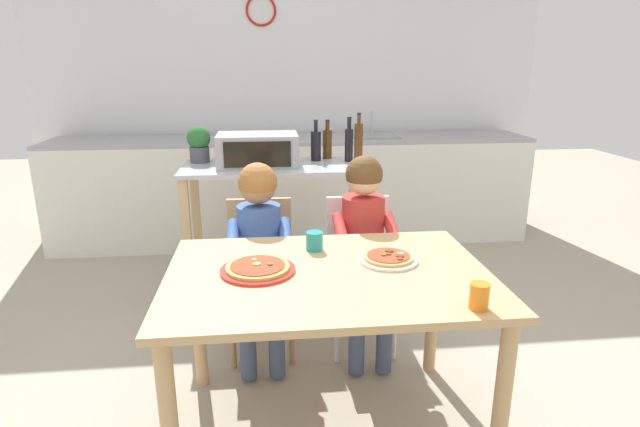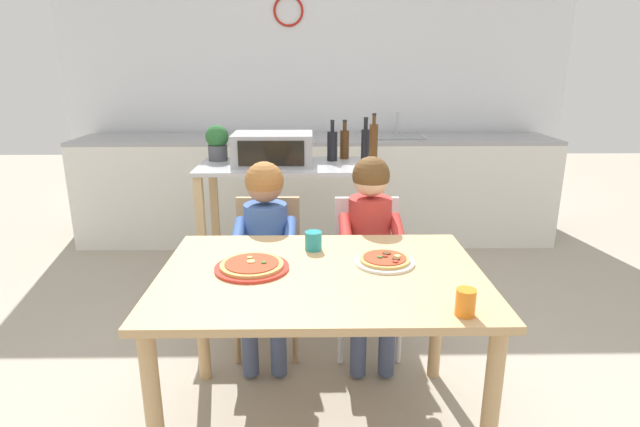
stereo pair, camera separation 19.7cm
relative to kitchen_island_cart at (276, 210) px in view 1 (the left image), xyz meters
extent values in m
plane|color=#A89E8C|center=(0.17, -0.21, -0.60)|extent=(11.37, 11.37, 0.00)
cube|color=silver|center=(0.17, 1.56, 0.75)|extent=(4.49, 0.12, 2.70)
torus|color=red|center=(-0.06, 1.49, 1.34)|extent=(0.26, 0.02, 0.26)
cube|color=silver|center=(0.17, 1.15, -0.16)|extent=(4.04, 0.60, 0.87)
cube|color=#9E9EA3|center=(0.17, 1.15, 0.29)|extent=(4.04, 0.60, 0.03)
cube|color=gray|center=(0.88, 1.15, 0.30)|extent=(0.40, 0.33, 0.02)
cylinder|color=#B7BABF|center=(0.88, 1.27, 0.40)|extent=(0.02, 0.02, 0.20)
cube|color=#B7BABF|center=(0.00, 0.00, 0.28)|extent=(1.16, 0.53, 0.02)
cube|color=tan|center=(0.00, 0.00, -0.29)|extent=(1.07, 0.49, 0.02)
cube|color=tan|center=(-0.54, -0.23, -0.16)|extent=(0.05, 0.05, 0.87)
cube|color=tan|center=(0.54, -0.23, -0.16)|extent=(0.05, 0.05, 0.87)
cube|color=tan|center=(-0.54, 0.23, -0.16)|extent=(0.05, 0.05, 0.87)
cube|color=tan|center=(0.54, 0.23, -0.16)|extent=(0.05, 0.05, 0.87)
cube|color=#999BA0|center=(-0.11, -0.01, 0.40)|extent=(0.49, 0.34, 0.20)
cube|color=black|center=(-0.11, -0.18, 0.40)|extent=(0.39, 0.01, 0.15)
cylinder|color=black|center=(0.07, -0.18, 0.34)|extent=(0.02, 0.01, 0.02)
cylinder|color=#4C2D14|center=(0.35, 0.19, 0.39)|extent=(0.06, 0.06, 0.19)
cylinder|color=#4C2D14|center=(0.35, 0.19, 0.51)|extent=(0.03, 0.03, 0.06)
cylinder|color=black|center=(0.35, 0.19, 0.55)|extent=(0.03, 0.03, 0.01)
cylinder|color=black|center=(0.48, 0.08, 0.40)|extent=(0.05, 0.05, 0.21)
cylinder|color=black|center=(0.48, 0.08, 0.54)|extent=(0.03, 0.03, 0.07)
cylinder|color=black|center=(0.48, 0.08, 0.58)|extent=(0.03, 0.03, 0.01)
cylinder|color=black|center=(0.27, 0.12, 0.39)|extent=(0.07, 0.07, 0.19)
cylinder|color=black|center=(0.27, 0.12, 0.52)|extent=(0.02, 0.02, 0.06)
cylinder|color=black|center=(0.27, 0.12, 0.56)|extent=(0.03, 0.03, 0.01)
cylinder|color=#4C2D14|center=(0.51, -0.09, 0.43)|extent=(0.05, 0.05, 0.26)
cylinder|color=#4C2D14|center=(0.51, -0.09, 0.59)|extent=(0.02, 0.02, 0.05)
cylinder|color=black|center=(0.51, -0.09, 0.62)|extent=(0.02, 0.02, 0.01)
cylinder|color=#4C4C51|center=(-0.48, 0.14, 0.35)|extent=(0.12, 0.12, 0.10)
sphere|color=#28602D|center=(-0.48, 0.14, 0.45)|extent=(0.15, 0.15, 0.15)
cube|color=tan|center=(0.17, -1.34, 0.12)|extent=(1.26, 0.88, 0.03)
cylinder|color=tan|center=(0.74, -1.73, -0.25)|extent=(0.06, 0.06, 0.70)
cylinder|color=tan|center=(-0.40, -0.96, -0.25)|extent=(0.06, 0.06, 0.70)
cylinder|color=tan|center=(0.74, -0.96, -0.25)|extent=(0.06, 0.06, 0.70)
cube|color=tan|center=(-0.10, -0.69, -0.16)|extent=(0.36, 0.36, 0.04)
cube|color=tan|center=(-0.10, -0.53, 0.03)|extent=(0.34, 0.03, 0.38)
cylinder|color=tan|center=(0.05, -0.84, -0.38)|extent=(0.03, 0.03, 0.42)
cylinder|color=tan|center=(-0.25, -0.84, -0.38)|extent=(0.03, 0.03, 0.42)
cylinder|color=tan|center=(0.05, -0.54, -0.38)|extent=(0.03, 0.03, 0.42)
cylinder|color=tan|center=(-0.25, -0.54, -0.38)|extent=(0.03, 0.03, 0.42)
cube|color=silver|center=(0.43, -0.70, -0.16)|extent=(0.36, 0.36, 0.04)
cube|color=silver|center=(0.43, -0.54, 0.03)|extent=(0.34, 0.03, 0.38)
cylinder|color=silver|center=(0.58, -0.85, -0.38)|extent=(0.03, 0.03, 0.42)
cylinder|color=silver|center=(0.28, -0.85, -0.38)|extent=(0.03, 0.03, 0.42)
cylinder|color=silver|center=(0.58, -0.55, -0.38)|extent=(0.03, 0.03, 0.42)
cylinder|color=silver|center=(0.28, -0.55, -0.38)|extent=(0.03, 0.03, 0.42)
cube|color=#424C6B|center=(-0.03, -0.83, -0.12)|extent=(0.10, 0.30, 0.10)
cylinder|color=#424C6B|center=(-0.03, -0.96, -0.36)|extent=(0.08, 0.08, 0.44)
cube|color=#424C6B|center=(-0.17, -0.83, -0.12)|extent=(0.10, 0.30, 0.10)
cylinder|color=#424C6B|center=(-0.17, -0.96, -0.36)|extent=(0.08, 0.08, 0.44)
cylinder|color=#3D60A8|center=(0.03, -0.79, 0.09)|extent=(0.06, 0.26, 0.15)
cylinder|color=#3D60A8|center=(-0.23, -0.79, 0.09)|extent=(0.06, 0.26, 0.15)
cylinder|color=#3D60A8|center=(-0.10, -0.69, 0.05)|extent=(0.22, 0.22, 0.35)
sphere|color=#A37556|center=(-0.10, -0.69, 0.33)|extent=(0.19, 0.19, 0.19)
sphere|color=#9E6633|center=(-0.10, -0.69, 0.35)|extent=(0.20, 0.20, 0.20)
cube|color=#424C6B|center=(0.50, -0.84, -0.12)|extent=(0.10, 0.30, 0.10)
cylinder|color=#424C6B|center=(0.50, -0.97, -0.36)|extent=(0.08, 0.08, 0.44)
cube|color=#424C6B|center=(0.36, -0.84, -0.12)|extent=(0.10, 0.30, 0.10)
cylinder|color=#424C6B|center=(0.36, -0.97, -0.36)|extent=(0.08, 0.08, 0.44)
cylinder|color=#BC332D|center=(0.56, -0.80, 0.11)|extent=(0.06, 0.26, 0.15)
cylinder|color=#BC332D|center=(0.30, -0.80, 0.11)|extent=(0.06, 0.26, 0.15)
cylinder|color=#BC332D|center=(0.43, -0.70, 0.07)|extent=(0.22, 0.22, 0.38)
sphere|color=beige|center=(0.43, -0.70, 0.36)|extent=(0.18, 0.18, 0.18)
sphere|color=brown|center=(0.43, -0.70, 0.38)|extent=(0.19, 0.19, 0.19)
cylinder|color=red|center=(-0.10, -1.31, 0.14)|extent=(0.30, 0.30, 0.01)
cylinder|color=tan|center=(-0.10, -1.31, 0.15)|extent=(0.25, 0.25, 0.01)
cylinder|color=#B23D23|center=(-0.10, -1.31, 0.16)|extent=(0.21, 0.21, 0.00)
cylinder|color=#386628|center=(-0.05, -1.31, 0.16)|extent=(0.02, 0.02, 0.01)
cylinder|color=#DBC666|center=(-0.11, -1.30, 0.16)|extent=(0.03, 0.03, 0.01)
cylinder|color=#DBC666|center=(-0.12, -1.26, 0.16)|extent=(0.02, 0.02, 0.01)
cylinder|color=white|center=(0.43, -1.26, 0.14)|extent=(0.24, 0.24, 0.01)
cylinder|color=tan|center=(0.43, -1.26, 0.15)|extent=(0.21, 0.21, 0.01)
cylinder|color=#B23D23|center=(0.43, -1.26, 0.16)|extent=(0.18, 0.18, 0.00)
cylinder|color=maroon|center=(0.43, -1.25, 0.16)|extent=(0.02, 0.02, 0.01)
cylinder|color=#DBC666|center=(0.49, -1.25, 0.16)|extent=(0.03, 0.03, 0.01)
cylinder|color=#563319|center=(0.47, -1.28, 0.16)|extent=(0.03, 0.03, 0.01)
cylinder|color=maroon|center=(0.47, -1.31, 0.16)|extent=(0.02, 0.02, 0.01)
cylinder|color=#563319|center=(0.45, -1.22, 0.16)|extent=(0.03, 0.03, 0.01)
cylinder|color=#386628|center=(0.41, -1.26, 0.16)|extent=(0.02, 0.02, 0.01)
cylinder|color=orange|center=(0.63, -1.70, 0.18)|extent=(0.07, 0.07, 0.09)
cylinder|color=teal|center=(0.14, -1.09, 0.17)|extent=(0.07, 0.07, 0.08)
camera|label=1|loc=(-0.06, -3.18, 0.92)|focal=28.64mm
camera|label=2|loc=(0.14, -3.19, 0.92)|focal=28.64mm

